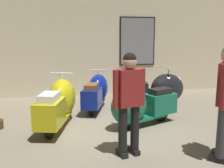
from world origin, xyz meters
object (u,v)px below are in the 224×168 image
Objects in this scene: scooter_1 at (96,91)px; scooter_2 at (139,106)px; visitor_0 at (129,97)px; scooter_3 at (157,90)px; scooter_0 at (59,102)px.

scooter_2 is at bearing -138.53° from scooter_1.
scooter_1 is 1.02× the size of visitor_0.
scooter_3 is at bearing -77.36° from scooter_1.
scooter_3 is at bearing -54.06° from scooter_0.
scooter_1 is 1.01× the size of scooter_2.
scooter_1 is (0.99, 1.15, -0.05)m from scooter_0.
scooter_0 is at bearing -150.19° from scooter_3.
visitor_0 is at bearing -110.57° from scooter_3.
scooter_0 is at bearing -37.22° from scooter_2.
scooter_0 reaches higher than scooter_1.
visitor_0 reaches higher than scooter_3.
visitor_0 reaches higher than scooter_1.
visitor_0 reaches higher than scooter_2.
scooter_0 is at bearing 18.44° from visitor_0.
scooter_3 is 3.11m from visitor_0.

